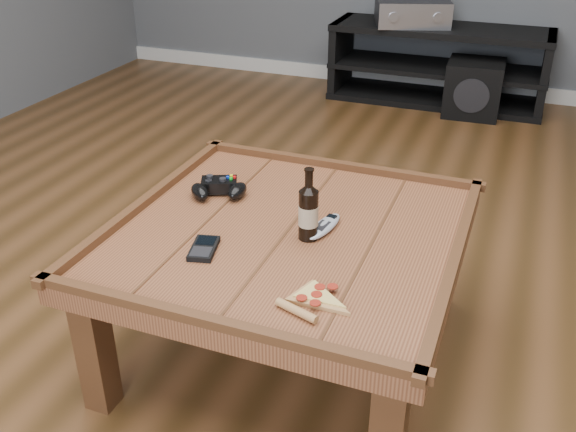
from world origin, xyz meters
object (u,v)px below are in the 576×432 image
(pizza_slice, at_px, (314,299))
(smartphone, at_px, (204,248))
(beer_bottle, at_px, (308,211))
(av_receiver, at_px, (412,12))
(media_console, at_px, (438,65))
(subwoofer, at_px, (474,88))
(remote_control, at_px, (324,226))
(coffee_table, at_px, (288,247))
(game_controller, at_px, (219,188))

(pizza_slice, distance_m, smartphone, 0.38)
(beer_bottle, distance_m, av_receiver, 2.78)
(media_console, height_order, subwoofer, media_console)
(smartphone, height_order, av_receiver, av_receiver)
(pizza_slice, xyz_separation_m, av_receiver, (-0.39, 3.05, 0.12))
(subwoofer, bearing_deg, pizza_slice, -93.87)
(remote_control, bearing_deg, subwoofer, 95.15)
(remote_control, bearing_deg, av_receiver, 105.18)
(coffee_table, height_order, remote_control, same)
(coffee_table, height_order, game_controller, game_controller)
(remote_control, distance_m, av_receiver, 2.72)
(beer_bottle, bearing_deg, pizza_slice, -67.83)
(game_controller, bearing_deg, smartphone, -94.35)
(media_console, distance_m, remote_control, 2.72)
(media_console, bearing_deg, av_receiver, -178.40)
(coffee_table, xyz_separation_m, av_receiver, (-0.20, 2.74, 0.19))
(coffee_table, distance_m, game_controller, 0.33)
(beer_bottle, distance_m, pizza_slice, 0.32)
(game_controller, relative_size, smartphone, 1.39)
(pizza_slice, distance_m, av_receiver, 3.08)
(game_controller, xyz_separation_m, subwoofer, (0.56, 2.44, -0.31))
(beer_bottle, xyz_separation_m, smartphone, (-0.25, -0.17, -0.08))
(pizza_slice, height_order, remote_control, remote_control)
(media_console, relative_size, smartphone, 10.18)
(coffee_table, bearing_deg, game_controller, 155.47)
(game_controller, height_order, pizza_slice, game_controller)
(coffee_table, bearing_deg, subwoofer, 84.17)
(game_controller, relative_size, remote_control, 1.05)
(coffee_table, xyz_separation_m, remote_control, (0.10, 0.04, 0.07))
(coffee_table, bearing_deg, beer_bottle, -15.80)
(av_receiver, bearing_deg, beer_bottle, -102.94)
(remote_control, bearing_deg, smartphone, -131.03)
(smartphone, xyz_separation_m, subwoofer, (0.44, 2.77, -0.29))
(av_receiver, bearing_deg, remote_control, -102.19)
(game_controller, distance_m, smartphone, 0.35)
(subwoofer, bearing_deg, media_console, 144.60)
(beer_bottle, bearing_deg, remote_control, 64.09)
(coffee_table, relative_size, pizza_slice, 4.26)
(game_controller, xyz_separation_m, pizza_slice, (0.48, -0.44, -0.02))
(pizza_slice, bearing_deg, remote_control, 122.61)
(media_console, xyz_separation_m, beer_bottle, (0.07, -2.77, 0.29))
(media_console, relative_size, remote_control, 7.69)
(media_console, distance_m, game_controller, 2.64)
(av_receiver, bearing_deg, smartphone, -108.08)
(game_controller, xyz_separation_m, av_receiver, (0.09, 2.61, 0.10))
(beer_bottle, distance_m, subwoofer, 2.63)
(beer_bottle, xyz_separation_m, remote_control, (0.03, 0.06, -0.08))
(beer_bottle, height_order, subwoofer, beer_bottle)
(subwoofer, bearing_deg, beer_bottle, -96.62)
(game_controller, bearing_deg, beer_bottle, -46.73)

